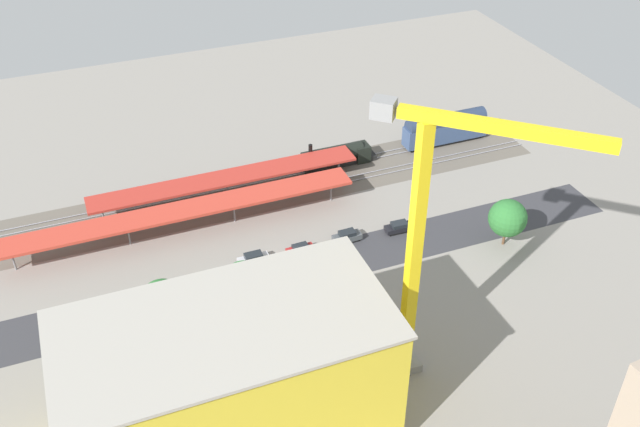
% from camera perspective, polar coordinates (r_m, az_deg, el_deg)
% --- Properties ---
extents(ground_plane, '(170.59, 170.59, 0.00)m').
position_cam_1_polar(ground_plane, '(108.20, -2.52, -3.94)').
color(ground_plane, gray).
rests_on(ground_plane, ground).
extents(rail_bed, '(106.66, 13.98, 0.01)m').
position_cam_1_polar(rail_bed, '(124.22, -5.70, 1.71)').
color(rail_bed, '#665E54').
rests_on(rail_bed, ground).
extents(street_asphalt, '(106.65, 9.38, 0.01)m').
position_cam_1_polar(street_asphalt, '(106.72, -2.16, -4.58)').
color(street_asphalt, '#38383D').
rests_on(street_asphalt, ground).
extents(track_rails, '(106.62, 7.54, 0.12)m').
position_cam_1_polar(track_rails, '(124.12, -5.71, 1.78)').
color(track_rails, '#9E9EA8').
rests_on(track_rails, ground).
extents(platform_canopy_near, '(56.31, 5.20, 4.47)m').
position_cam_1_polar(platform_canopy_near, '(113.71, -11.03, 0.20)').
color(platform_canopy_near, '#C63D2D').
rests_on(platform_canopy_near, ground).
extents(platform_canopy_far, '(45.90, 5.15, 3.99)m').
position_cam_1_polar(platform_canopy_far, '(121.41, -7.53, 2.81)').
color(platform_canopy_far, '#B73328').
rests_on(platform_canopy_far, ground).
extents(locomotive, '(14.16, 3.06, 5.25)m').
position_cam_1_polar(locomotive, '(130.47, 1.51, 4.64)').
color(locomotive, black).
rests_on(locomotive, ground).
extents(passenger_coach, '(16.77, 3.18, 6.17)m').
position_cam_1_polar(passenger_coach, '(138.82, 9.97, 6.76)').
color(passenger_coach, black).
rests_on(passenger_coach, ground).
extents(parked_car_0, '(4.67, 2.02, 1.66)m').
position_cam_1_polar(parked_car_0, '(114.65, 6.33, -1.11)').
color(parked_car_0, black).
rests_on(parked_car_0, ground).
extents(parked_car_1, '(4.59, 1.91, 1.83)m').
position_cam_1_polar(parked_car_1, '(111.92, 2.17, -1.87)').
color(parked_car_1, black).
rests_on(parked_car_1, ground).
extents(parked_car_2, '(4.37, 1.99, 1.67)m').
position_cam_1_polar(parked_car_2, '(109.27, -1.56, -2.95)').
color(parked_car_2, black).
rests_on(parked_car_2, ground).
extents(parked_car_3, '(4.77, 1.85, 1.83)m').
position_cam_1_polar(parked_car_3, '(107.88, -5.31, -3.67)').
color(parked_car_3, black).
rests_on(parked_car_3, ground).
extents(construction_building, '(34.51, 17.35, 16.99)m').
position_cam_1_polar(construction_building, '(80.42, -7.21, -13.24)').
color(construction_building, yellow).
rests_on(construction_building, ground).
extents(construction_roof_slab, '(35.11, 17.96, 0.40)m').
position_cam_1_polar(construction_roof_slab, '(74.16, -7.70, -8.79)').
color(construction_roof_slab, '#ADA89E').
rests_on(construction_roof_slab, construction_building).
extents(tower_crane, '(18.79, 16.96, 36.62)m').
position_cam_1_polar(tower_crane, '(79.27, 8.71, -1.71)').
color(tower_crane, gray).
rests_on(tower_crane, ground).
extents(box_truck_0, '(8.47, 2.94, 3.52)m').
position_cam_1_polar(box_truck_0, '(97.23, -0.35, -7.99)').
color(box_truck_0, black).
rests_on(box_truck_0, ground).
extents(box_truck_1, '(8.49, 2.39, 3.62)m').
position_cam_1_polar(box_truck_1, '(94.60, -15.53, -11.18)').
color(box_truck_1, black).
rests_on(box_truck_1, ground).
extents(box_truck_2, '(9.34, 2.49, 3.65)m').
position_cam_1_polar(box_truck_2, '(93.57, -11.06, -10.97)').
color(box_truck_2, black).
rests_on(box_truck_2, ground).
extents(street_tree_0, '(5.40, 5.40, 7.75)m').
position_cam_1_polar(street_tree_0, '(97.83, -6.11, -5.30)').
color(street_tree_0, brown).
rests_on(street_tree_0, ground).
extents(street_tree_1, '(5.64, 5.64, 8.66)m').
position_cam_1_polar(street_tree_1, '(95.30, -12.46, -6.77)').
color(street_tree_1, brown).
rests_on(street_tree_1, ground).
extents(street_tree_2, '(5.92, 5.92, 7.89)m').
position_cam_1_polar(street_tree_2, '(112.52, 14.74, -0.36)').
color(street_tree_2, brown).
rests_on(street_tree_2, ground).
extents(traffic_light, '(0.50, 0.36, 6.27)m').
position_cam_1_polar(traffic_light, '(99.37, -4.07, -5.05)').
color(traffic_light, '#333333').
rests_on(traffic_light, ground).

